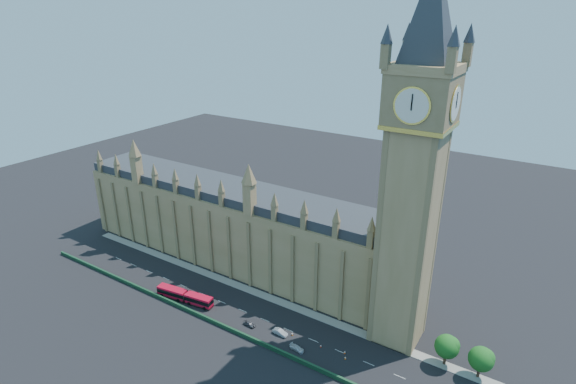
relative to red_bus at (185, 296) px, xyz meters
The scene contains 15 objects.
ground 22.63m from the red_bus, 14.18° to the left, with size 400.00×400.00×0.00m, color black.
palace_westminster 30.25m from the red_bus, 96.46° to the left, with size 120.00×20.00×28.00m.
elizabeth_tower 82.22m from the red_bus, 18.05° to the left, with size 20.59×20.59×105.00m.
bridge_parapet 22.18m from the red_bus, ahead, with size 160.00×0.60×1.20m, color #1E4C2D.
kerb_north 26.59m from the red_bus, 34.48° to the left, with size 160.00×3.00×0.16m, color gray.
tree_east_near 75.83m from the red_bus, 11.90° to the left, with size 6.00×6.00×8.50m.
tree_east_far 83.67m from the red_bus, 10.77° to the left, with size 6.00×6.00×8.50m.
red_bus is the anchor object (origin of this frame).
car_grey 23.73m from the red_bus, ahead, with size 1.50×3.73×1.27m, color #45474D.
car_silver 33.11m from the red_bus, ahead, with size 1.54×4.41×1.45m, color #A1A3A9.
car_white 40.05m from the red_bus, ahead, with size 1.69×4.16×1.21m, color silver.
cone_a 52.33m from the red_bus, ahead, with size 0.58×0.58×0.76m.
cone_b 36.28m from the red_bus, ahead, with size 0.61×0.61×0.78m.
cone_c 51.48m from the red_bus, ahead, with size 0.63×0.63×0.79m.
cone_d 45.03m from the red_bus, ahead, with size 0.56×0.56×0.70m.
Camera 1 is at (66.10, -85.47, 82.43)m, focal length 28.00 mm.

